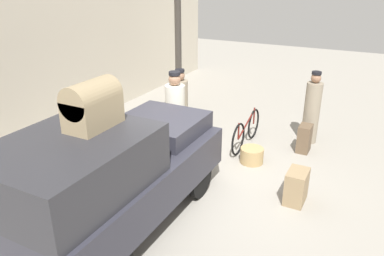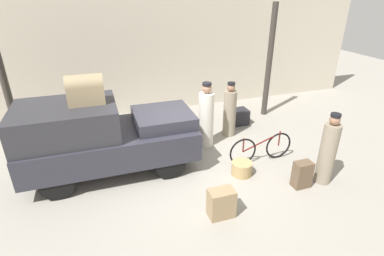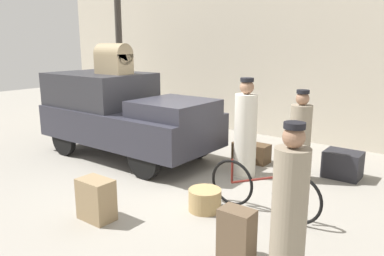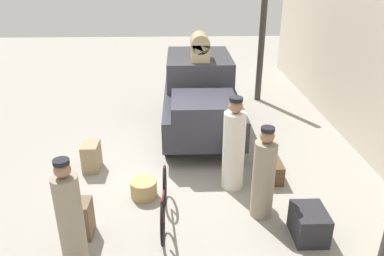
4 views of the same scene
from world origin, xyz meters
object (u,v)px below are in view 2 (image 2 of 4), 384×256
Objects in this scene: wicker_basket at (242,168)px; trunk_large_brown at (302,175)px; trunk_on_truck_roof at (85,89)px; porter_carrying_trunk at (230,112)px; suitcase_tan_flat at (187,128)px; trunk_wicker_pale at (221,203)px; porter_lifting_near_truck at (206,118)px; conductor_in_dark_uniform at (328,152)px; bicycle at (261,148)px; trunk_umber_medium at (238,117)px; truck at (102,135)px.

trunk_large_brown reaches higher than wicker_basket.
trunk_on_truck_roof is at bearing 159.77° from wicker_basket.
porter_carrying_trunk reaches higher than suitcase_tan_flat.
suitcase_tan_flat reaches higher than wicker_basket.
porter_carrying_trunk is 3.62m from trunk_wicker_pale.
porter_carrying_trunk is (0.89, 0.38, -0.08)m from porter_lifting_near_truck.
conductor_in_dark_uniform reaches higher than porter_carrying_trunk.
porter_carrying_trunk is at bearing 62.87° from trunk_wicker_pale.
suitcase_tan_flat is (-1.31, 2.09, -0.18)m from bicycle.
trunk_umber_medium is 5.04m from trunk_on_truck_roof.
suitcase_tan_flat is at bearing 103.22° from wicker_basket.
trunk_umber_medium is at bearing 87.34° from trunk_large_brown.
trunk_umber_medium is at bearing 33.96° from porter_lifting_near_truck.
suitcase_tan_flat is at bearing 25.82° from trunk_on_truck_roof.
bicycle is (3.77, -0.80, -0.59)m from truck.
truck is 4.55m from trunk_umber_medium.
porter_carrying_trunk reaches higher than wicker_basket.
porter_carrying_trunk is at bearing 73.58° from wicker_basket.
suitcase_tan_flat is (-0.30, 0.82, -0.64)m from porter_lifting_near_truck.
bicycle reaches higher than trunk_wicker_pale.
truck is at bearing -160.90° from trunk_umber_medium.
porter_lifting_near_truck reaches higher than truck.
trunk_on_truck_roof is (-2.67, -1.29, 1.89)m from suitcase_tan_flat.
trunk_on_truck_roof is at bearing 168.62° from bicycle.
trunk_on_truck_roof is (-3.25, 1.20, 1.92)m from wicker_basket.
porter_carrying_trunk reaches higher than trunk_wicker_pale.
trunk_large_brown is (4.09, -2.04, -0.65)m from truck.
suitcase_tan_flat is at bearing 27.66° from truck.
conductor_in_dark_uniform is 2.87× the size of trunk_wicker_pale.
bicycle reaches higher than suitcase_tan_flat.
bicycle is at bearing 41.36° from trunk_wicker_pale.
truck is 1.15m from trunk_on_truck_roof.
truck is 6.35× the size of trunk_large_brown.
conductor_in_dark_uniform is (1.03, -2.88, 0.03)m from porter_carrying_trunk.
suitcase_tan_flat is 0.99× the size of trunk_on_truck_roof.
truck is 2.33× the size of conductor_in_dark_uniform.
suitcase_tan_flat is at bearing 110.19° from porter_lifting_near_truck.
conductor_in_dark_uniform is (1.92, -2.50, -0.06)m from porter_lifting_near_truck.
trunk_on_truck_roof is at bearing -154.18° from suitcase_tan_flat.
trunk_on_truck_roof reaches higher than porter_lifting_near_truck.
conductor_in_dark_uniform is 3.57m from trunk_umber_medium.
porter_carrying_trunk is 3.06m from conductor_in_dark_uniform.
porter_carrying_trunk is 1.00m from trunk_umber_medium.
trunk_large_brown is (1.62, -3.33, 0.12)m from suitcase_tan_flat.
trunk_wicker_pale is 3.67m from suitcase_tan_flat.
trunk_large_brown is at bearing -92.66° from trunk_umber_medium.
wicker_basket is 2.21m from porter_carrying_trunk.
wicker_basket is at bearing -106.42° from porter_carrying_trunk.
trunk_on_truck_roof is at bearing 157.39° from conductor_in_dark_uniform.
trunk_on_truck_roof is (-4.45, -1.47, 1.84)m from trunk_umber_medium.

